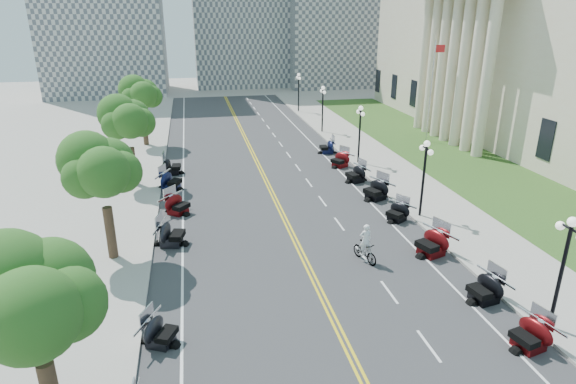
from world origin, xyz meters
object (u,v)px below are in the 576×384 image
bicycle (365,252)px  cyclist_rider (366,227)px  motorcycle_n_3 (530,333)px  civic_building (562,50)px  flagpole (431,93)px

bicycle → cyclist_rider: size_ratio=1.04×
motorcycle_n_3 → bicycle: (-3.89, 7.99, -0.12)m
civic_building → cyclist_rider: size_ratio=28.54×
civic_building → flagpole: civic_building is taller
civic_building → cyclist_rider: bearing=-141.7°
civic_building → cyclist_rider: civic_building is taller
cyclist_rider → flagpole: bearing=-123.1°
civic_building → motorcycle_n_3: civic_building is taller
flagpole → cyclist_rider: (-14.92, -22.87, -2.99)m
bicycle → civic_building: bearing=18.6°
bicycle → cyclist_rider: 1.45m
flagpole → motorcycle_n_3: (-11.03, -30.86, -4.33)m
flagpole → motorcycle_n_3: 33.06m
civic_building → motorcycle_n_3: bearing=-129.0°
motorcycle_n_3 → bicycle: size_ratio=1.04×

